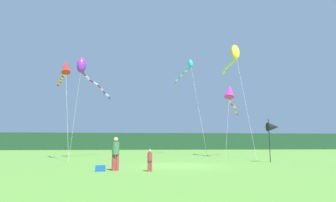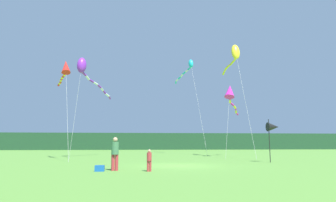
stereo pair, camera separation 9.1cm
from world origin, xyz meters
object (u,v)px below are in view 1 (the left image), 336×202
kite_magenta (230,93)px  kite_yellow (234,54)px  banner_flag_pole (273,127)px  person_adult (116,152)px  kite_cyan (188,67)px  person_child (150,159)px  kite_purple (85,69)px  cooler_box (100,168)px  kite_red (65,69)px

kite_magenta → kite_yellow: bearing=-4.1°
banner_flag_pole → kite_yellow: size_ratio=0.27×
person_adult → kite_cyan: (7.98, 22.27, 10.61)m
person_child → kite_purple: 17.22m
kite_cyan → kite_magenta: bearing=-71.4°
person_child → kite_yellow: (9.67, 14.24, 10.25)m
cooler_box → kite_cyan: 26.77m
cooler_box → banner_flag_pole: banner_flag_pole is taller
banner_flag_pole → kite_magenta: kite_magenta is taller
person_adult → person_child: 1.96m
person_adult → kite_cyan: bearing=70.3°
person_child → kite_cyan: (6.18, 22.92, 10.97)m
person_child → banner_flag_pole: banner_flag_pole is taller
person_child → cooler_box: size_ratio=2.33×
person_adult → kite_yellow: kite_yellow is taller
banner_flag_pole → kite_magenta: size_ratio=0.43×
banner_flag_pole → kite_purple: (-15.67, 7.80, 6.11)m
kite_purple → kite_magenta: bearing=1.2°
person_child → kite_yellow: kite_yellow is taller
kite_magenta → banner_flag_pole: bearing=-85.4°
kite_cyan → kite_purple: bearing=-143.5°
person_adult → kite_yellow: bearing=49.8°
banner_flag_pole → kite_cyan: size_ratio=0.26×
cooler_box → kite_purple: size_ratio=0.05×
kite_yellow → kite_magenta: bearing=175.9°
kite_yellow → kite_cyan: kite_cyan is taller
person_adult → kite_purple: 15.96m
kite_red → kite_yellow: (16.97, 2.43, 2.64)m
cooler_box → kite_purple: bearing=104.0°
cooler_box → kite_cyan: (8.72, 22.58, 11.44)m
kite_purple → cooler_box: bearing=-76.0°
person_adult → kite_red: kite_red is taller
kite_magenta → kite_red: bearing=-171.4°
person_adult → kite_magenta: kite_magenta is taller
banner_flag_pole → kite_cyan: kite_cyan is taller
kite_red → kite_magenta: bearing=8.6°
banner_flag_pole → kite_purple: 18.54m
person_child → banner_flag_pole: 11.70m
kite_purple → kite_magenta: kite_purple is taller
kite_red → kite_magenta: size_ratio=1.20×
kite_yellow → kite_magenta: size_ratio=1.57×
cooler_box → banner_flag_pole: bearing=25.4°
person_child → kite_cyan: kite_cyan is taller
cooler_box → kite_purple: (-3.39, 13.63, 8.60)m
kite_magenta → person_adult: bearing=-128.7°
banner_flag_pole → person_child: bearing=-147.6°
person_adult → banner_flag_pole: (11.55, 5.51, 1.66)m
banner_flag_pole → kite_red: 18.79m
banner_flag_pole → kite_cyan: 19.33m
kite_red → kite_cyan: 17.78m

